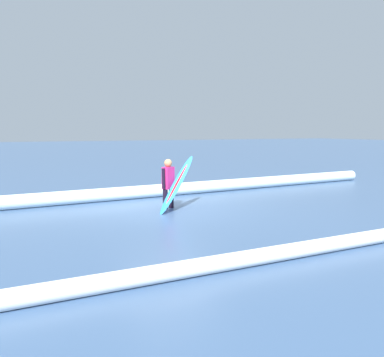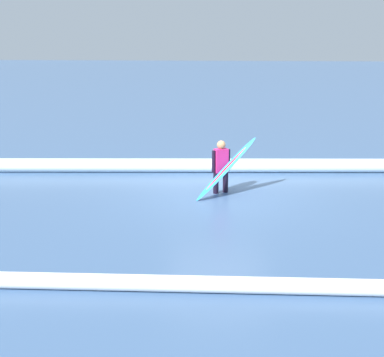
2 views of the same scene
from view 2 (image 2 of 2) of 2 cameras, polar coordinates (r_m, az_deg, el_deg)
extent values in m
plane|color=#3F5D87|center=(13.63, 2.83, -1.82)|extent=(151.07, 151.07, 0.00)
cylinder|color=black|center=(13.85, 3.63, -0.36)|extent=(0.14, 0.14, 0.56)
cylinder|color=black|center=(13.73, 2.59, -0.48)|extent=(0.14, 0.14, 0.56)
cube|color=#D82672|center=(13.64, 3.15, 1.95)|extent=(0.39, 0.34, 0.61)
sphere|color=tan|center=(13.56, 3.17, 3.64)|extent=(0.22, 0.22, 0.22)
cylinder|color=black|center=(13.74, 3.94, 2.03)|extent=(0.09, 0.13, 0.56)
cylinder|color=black|center=(13.55, 2.34, 1.87)|extent=(0.09, 0.12, 0.56)
ellipsoid|color=#268CE5|center=(13.42, 3.73, 1.07)|extent=(1.63, 1.26, 1.47)
ellipsoid|color=red|center=(13.41, 3.73, 1.08)|extent=(1.24, 0.92, 1.18)
cylinder|color=white|center=(15.94, -4.50, 1.42)|extent=(24.78, 2.31, 0.41)
cylinder|color=white|center=(8.80, -9.61, -10.94)|extent=(17.54, 0.89, 0.27)
camera|label=1|loc=(6.16, -65.72, -10.79)|focal=43.25mm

